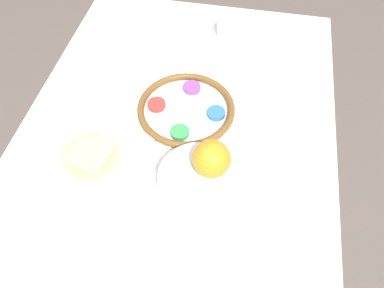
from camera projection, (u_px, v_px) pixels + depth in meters
name	position (u px, v px, depth m)	size (l,w,h in m)	color
ground_plane	(180.00, 244.00, 1.64)	(8.00, 8.00, 0.00)	#564C47
dining_table	(178.00, 205.00, 1.34)	(1.31, 0.88, 0.76)	white
seder_plate	(186.00, 109.00, 1.08)	(0.28, 0.28, 0.03)	silver
wine_glass	(142.00, 139.00, 0.90)	(0.07, 0.07, 0.15)	silver
fruit_stand	(200.00, 182.00, 0.85)	(0.19, 0.19, 0.11)	silver
orange_fruit	(212.00, 159.00, 0.81)	(0.08, 0.08, 0.08)	orange
bread_plate	(91.00, 154.00, 0.99)	(0.16, 0.16, 0.02)	tan
napkin_roll	(102.00, 109.00, 1.08)	(0.19, 0.13, 0.04)	white
cup_near	(228.00, 27.00, 1.27)	(0.07, 0.07, 0.07)	silver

